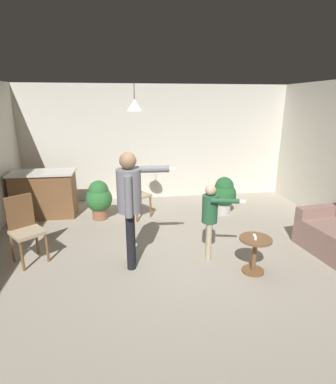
# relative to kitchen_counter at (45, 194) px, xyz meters

# --- Properties ---
(ground) EXTENTS (7.68, 7.68, 0.00)m
(ground) POSITION_rel_kitchen_counter_xyz_m (2.45, -2.20, -0.48)
(ground) COLOR #9E9384
(wall_back) EXTENTS (6.40, 0.10, 2.70)m
(wall_back) POSITION_rel_kitchen_counter_xyz_m (2.45, 1.00, 0.87)
(wall_back) COLOR silver
(wall_back) RESTS_ON ground
(kitchen_counter) EXTENTS (1.26, 0.66, 0.95)m
(kitchen_counter) POSITION_rel_kitchen_counter_xyz_m (0.00, 0.00, 0.00)
(kitchen_counter) COLOR brown
(kitchen_counter) RESTS_ON ground
(side_table_by_couch) EXTENTS (0.44, 0.44, 0.52)m
(side_table_by_couch) POSITION_rel_kitchen_counter_xyz_m (3.40, -2.69, -0.15)
(side_table_by_couch) COLOR brown
(side_table_by_couch) RESTS_ON ground
(person_adult) EXTENTS (0.84, 0.48, 1.67)m
(person_adult) POSITION_rel_kitchen_counter_xyz_m (1.73, -2.26, 0.56)
(person_adult) COLOR black
(person_adult) RESTS_ON ground
(person_child) EXTENTS (0.56, 0.42, 1.16)m
(person_child) POSITION_rel_kitchen_counter_xyz_m (2.89, -2.20, 0.24)
(person_child) COLOR tan
(person_child) RESTS_ON ground
(dining_chair_by_counter) EXTENTS (0.59, 0.59, 1.00)m
(dining_chair_by_counter) POSITION_rel_kitchen_counter_xyz_m (1.84, -0.41, 0.07)
(dining_chair_by_counter) COLOR brown
(dining_chair_by_counter) RESTS_ON ground
(dining_chair_near_wall) EXTENTS (0.59, 0.59, 1.00)m
(dining_chair_near_wall) POSITION_rel_kitchen_counter_xyz_m (0.18, -1.88, 0.07)
(dining_chair_near_wall) COLOR brown
(dining_chair_near_wall) RESTS_ON ground
(potted_plant_corner) EXTENTS (0.52, 0.52, 0.80)m
(potted_plant_corner) POSITION_rel_kitchen_counter_xyz_m (3.72, -0.38, -0.04)
(potted_plant_corner) COLOR #B7B2AD
(potted_plant_corner) RESTS_ON ground
(potted_plant_by_wall) EXTENTS (0.53, 0.53, 0.81)m
(potted_plant_by_wall) POSITION_rel_kitchen_counter_xyz_m (1.12, -0.33, -0.03)
(potted_plant_by_wall) COLOR brown
(potted_plant_by_wall) RESTS_ON ground
(spare_remote_on_table) EXTENTS (0.07, 0.13, 0.04)m
(spare_remote_on_table) POSITION_rel_kitchen_counter_xyz_m (3.39, -2.68, 0.06)
(spare_remote_on_table) COLOR white
(spare_remote_on_table) RESTS_ON side_table_by_couch
(ceiling_light_pendant) EXTENTS (0.32, 0.32, 0.55)m
(ceiling_light_pendant) POSITION_rel_kitchen_counter_xyz_m (1.88, -0.81, 1.77)
(ceiling_light_pendant) COLOR silver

